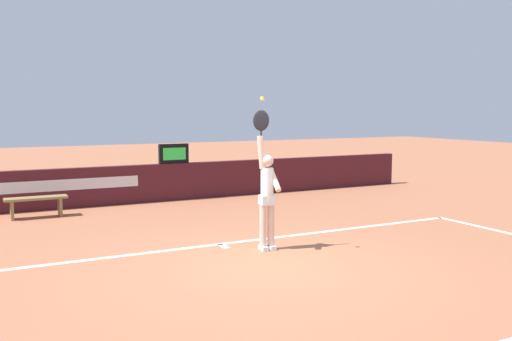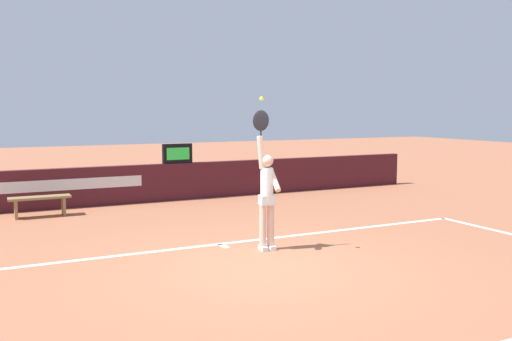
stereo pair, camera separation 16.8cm
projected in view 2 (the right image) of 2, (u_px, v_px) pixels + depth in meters
ground_plane at (263, 268)px, 8.23m from camera, size 60.00×60.00×0.00m
court_lines at (293, 285)px, 7.45m from camera, size 10.52×5.21×0.00m
back_wall at (145, 183)px, 14.03m from camera, size 15.97×0.21×0.95m
speed_display at (177, 154)px, 14.33m from camera, size 0.77×0.13×0.50m
tennis_player at (267, 193)px, 9.22m from camera, size 0.42×0.43×2.32m
tennis_ball at (262, 99)px, 8.76m from camera, size 0.07×0.07×0.07m
courtside_bench_near at (40, 202)px, 12.12m from camera, size 1.28×0.36×0.45m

